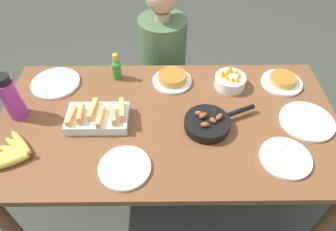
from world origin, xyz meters
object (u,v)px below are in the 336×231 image
at_px(melon_tray, 98,117).
at_px(hot_sauce_bottle, 117,68).
at_px(frittata_plate_side, 282,81).
at_px(empty_plate_far_right, 125,168).
at_px(water_bottle, 11,98).
at_px(fruit_bowl_mango, 230,80).
at_px(person_figure, 163,75).
at_px(banana_bunch, 15,153).
at_px(empty_plate_far_left, 56,83).
at_px(empty_plate_near_front, 307,121).
at_px(skillet, 208,123).
at_px(empty_plate_mid_edge, 285,158).
at_px(frittata_plate_center, 172,79).

relative_size(melon_tray, hot_sauce_bottle, 1.88).
xyz_separation_m(frittata_plate_side, empty_plate_far_right, (-0.83, -0.55, -0.01)).
relative_size(empty_plate_far_right, water_bottle, 0.92).
distance_m(melon_tray, water_bottle, 0.42).
bearing_deg(fruit_bowl_mango, person_figure, 130.28).
height_order(banana_bunch, empty_plate_far_left, banana_bunch).
bearing_deg(melon_tray, empty_plate_near_front, -0.68).
xyz_separation_m(skillet, person_figure, (-0.22, 0.74, -0.30)).
bearing_deg(water_bottle, empty_plate_far_left, 62.03).
bearing_deg(empty_plate_far_left, person_figure, 34.75).
bearing_deg(fruit_bowl_mango, empty_plate_mid_edge, -70.46).
bearing_deg(empty_plate_mid_edge, fruit_bowl_mango, 109.54).
xyz_separation_m(empty_plate_near_front, water_bottle, (-1.43, 0.07, 0.11)).
xyz_separation_m(frittata_plate_center, hot_sauce_bottle, (-0.31, 0.04, 0.04)).
height_order(empty_plate_near_front, person_figure, person_figure).
xyz_separation_m(empty_plate_far_left, fruit_bowl_mango, (0.97, -0.02, 0.03)).
bearing_deg(hot_sauce_bottle, fruit_bowl_mango, -6.98).
relative_size(fruit_bowl_mango, person_figure, 0.14).
distance_m(frittata_plate_center, person_figure, 0.50).
height_order(melon_tray, empty_plate_mid_edge, melon_tray).
relative_size(frittata_plate_side, empty_plate_near_front, 0.85).
xyz_separation_m(frittata_plate_center, empty_plate_far_left, (-0.65, -0.01, -0.02)).
relative_size(empty_plate_far_left, water_bottle, 1.07).
distance_m(banana_bunch, fruit_bowl_mango, 1.12).
bearing_deg(person_figure, water_bottle, -138.07).
relative_size(skillet, person_figure, 0.30).
relative_size(empty_plate_near_front, empty_plate_far_left, 1.00).
bearing_deg(empty_plate_far_right, hot_sauce_bottle, 98.75).
bearing_deg(empty_plate_mid_edge, person_figure, 120.36).
bearing_deg(person_figure, frittata_plate_center, -82.35).
bearing_deg(person_figure, empty_plate_far_left, -145.25).
distance_m(melon_tray, empty_plate_far_left, 0.40).
height_order(banana_bunch, person_figure, person_figure).
height_order(frittata_plate_center, empty_plate_far_left, frittata_plate_center).
relative_size(banana_bunch, frittata_plate_side, 1.09).
distance_m(water_bottle, person_figure, 1.04).
bearing_deg(empty_plate_far_left, melon_tray, -45.29).
xyz_separation_m(empty_plate_near_front, empty_plate_far_right, (-0.87, -0.26, 0.00)).
bearing_deg(frittata_plate_center, frittata_plate_side, -1.77).
relative_size(banana_bunch, person_figure, 0.20).
bearing_deg(hot_sauce_bottle, skillet, -38.62).
xyz_separation_m(frittata_plate_center, water_bottle, (-0.77, -0.25, 0.09)).
relative_size(banana_bunch, empty_plate_near_front, 0.92).
relative_size(frittata_plate_side, empty_plate_far_left, 0.84).
distance_m(fruit_bowl_mango, person_figure, 0.65).
height_order(banana_bunch, water_bottle, water_bottle).
bearing_deg(banana_bunch, frittata_plate_center, 35.23).
distance_m(banana_bunch, hot_sauce_bottle, 0.67).
bearing_deg(frittata_plate_side, water_bottle, -170.71).
distance_m(empty_plate_far_right, hot_sauce_bottle, 0.62).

